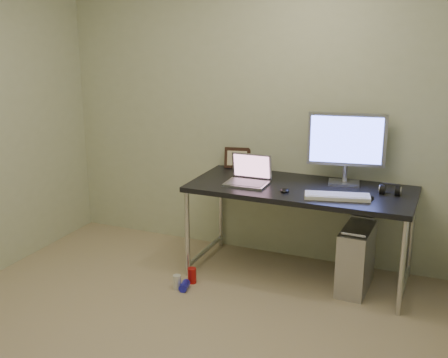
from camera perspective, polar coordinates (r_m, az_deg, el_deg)
floor at (r=3.72m, az=-6.99°, el=-16.72°), size 3.50×3.50×0.00m
wall_back at (r=4.79m, az=3.00°, el=6.86°), size 3.50×0.02×2.50m
desk at (r=4.41m, az=7.78°, el=-1.71°), size 1.73×0.75×0.75m
tower_computer at (r=4.43m, az=13.26°, el=-7.86°), size 0.22×0.48×0.53m
cable_a at (r=4.72m, az=13.59°, el=-4.37°), size 0.01×0.16×0.69m
cable_b at (r=4.70m, az=14.61°, el=-4.80°), size 0.02×0.11×0.71m
can_red at (r=4.48m, az=-3.27°, el=-9.76°), size 0.09×0.09×0.12m
can_white at (r=4.40m, az=-4.80°, el=-10.39°), size 0.07×0.07×0.11m
can_blue at (r=4.39m, az=-4.04°, el=-10.78°), size 0.09×0.12×0.06m
laptop at (r=4.44m, az=2.50°, el=0.23°), size 0.33×0.28×0.23m
monitor at (r=4.46m, az=12.34°, el=3.61°), size 0.60×0.21×0.56m
keyboard at (r=4.15m, az=11.43°, el=-1.74°), size 0.49×0.26×0.03m
mouse_right at (r=4.18m, az=14.55°, el=-1.77°), size 0.08×0.11×0.03m
mouse_left at (r=4.25m, az=6.20°, el=-1.05°), size 0.09×0.12×0.04m
headphones at (r=4.35m, az=16.52°, el=-1.12°), size 0.15×0.09×0.10m
picture_frame at (r=4.88m, az=1.38°, el=2.16°), size 0.24×0.12×0.18m
webcam at (r=4.73m, az=4.28°, el=1.73°), size 0.04×0.03×0.13m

